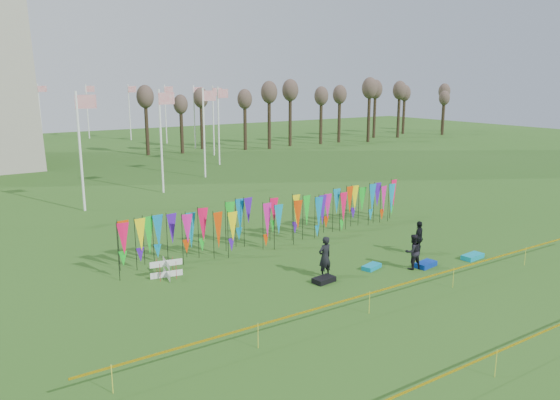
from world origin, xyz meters
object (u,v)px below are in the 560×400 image
box_kite (166,269)px  kite_bag_turquoise (372,267)px  person_left (325,257)px  kite_bag_black (324,280)px  kite_bag_teal (473,256)px  kite_bag_blue (426,264)px  person_mid (413,252)px  person_right (419,238)px

box_kite → kite_bag_turquoise: size_ratio=0.82×
person_left → kite_bag_black: person_left is taller
kite_bag_teal → box_kite: bearing=156.6°
kite_bag_turquoise → kite_bag_blue: size_ratio=0.91×
person_left → person_mid: person_left is taller
person_left → kite_bag_black: bearing=45.4°
kite_bag_black → kite_bag_teal: (8.18, -1.55, 0.00)m
box_kite → person_mid: person_mid is taller
person_left → kite_bag_turquoise: 2.71m
kite_bag_turquoise → kite_bag_blue: 2.66m
person_left → kite_bag_blue: size_ratio=1.72×
box_kite → person_left: (5.97, -3.91, 0.54)m
person_right → box_kite: bearing=-56.6°
kite_bag_black → kite_bag_teal: 8.32m
person_left → person_mid: 4.37m
kite_bag_black → kite_bag_teal: bearing=-10.8°
kite_bag_turquoise → kite_bag_teal: bearing=-17.9°
box_kite → kite_bag_teal: box_kite is taller
person_right → kite_bag_blue: size_ratio=1.57×
kite_bag_turquoise → box_kite: bearing=153.5°
person_left → person_right: (6.07, -0.01, -0.09)m
person_mid → kite_bag_black: size_ratio=1.71×
person_left → person_right: size_ratio=1.10×
person_mid → person_right: (1.94, 1.40, 0.02)m
person_right → kite_bag_blue: 2.07m
kite_bag_blue → kite_bag_teal: 2.89m
box_kite → kite_bag_turquoise: box_kite is taller
person_left → kite_bag_turquoise: (2.55, -0.35, -0.86)m
box_kite → kite_bag_black: (5.57, -4.39, -0.30)m
box_kite → kite_bag_turquoise: 9.53m
kite_bag_blue → kite_bag_black: (-5.32, 1.07, -0.00)m
person_right → kite_bag_teal: 2.75m
person_mid → box_kite: bearing=-16.5°
person_left → person_mid: (4.13, -1.41, -0.11)m
person_left → person_right: 6.07m
person_mid → kite_bag_black: (-4.54, 0.93, -0.73)m
person_right → kite_bag_teal: (1.70, -2.03, -0.76)m
person_mid → kite_bag_turquoise: 2.05m
kite_bag_blue → kite_bag_black: 5.43m
kite_bag_turquoise → kite_bag_black: kite_bag_black is taller
person_left → kite_bag_teal: person_left is taller
person_mid → person_right: 2.39m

